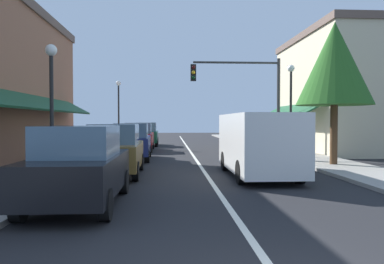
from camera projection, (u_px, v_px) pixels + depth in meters
The scene contains 16 objects.
ground_plane at pixel (192, 155), 21.23m from camera, with size 80.00×80.00×0.00m, color black.
sidewalk_left at pixel (93, 154), 20.90m from camera, with size 2.60×56.00×0.12m, color gray.
sidewalk_right at pixel (289, 153), 21.55m from camera, with size 2.60×56.00×0.12m, color gray.
lane_center_stripe at pixel (192, 154), 21.23m from camera, with size 0.14×52.00×0.01m, color silver.
storefront_right_block at pixel (341, 93), 23.68m from camera, with size 6.61×10.20×7.29m.
parked_car_nearest_left at pixel (80, 166), 8.33m from camera, with size 1.80×4.11×1.77m.
parked_car_second_left at pixel (115, 150), 13.02m from camera, with size 1.84×4.13×1.77m.
parked_car_third_left at pixel (132, 142), 18.32m from camera, with size 1.86×4.14×1.77m.
parked_car_far_left at pixel (139, 137), 23.80m from camera, with size 1.81×4.11×1.77m.
parked_car_distant_left at pixel (146, 134), 28.77m from camera, with size 1.81×4.12×1.77m.
van_in_lane at pixel (258, 143), 12.83m from camera, with size 2.03×5.19×2.12m.
traffic_signal_mast_arm at pixel (247, 89), 20.97m from camera, with size 5.02×0.50×5.36m.
street_lamp_left_near at pixel (51, 88), 11.62m from camera, with size 0.36×0.36×4.23m.
street_lamp_right_mid at pixel (291, 95), 19.01m from camera, with size 0.36×0.36×4.69m.
street_lamp_left_far at pixel (119, 102), 27.36m from camera, with size 0.36×0.36×4.80m.
tree_right_near at pixel (335, 64), 15.35m from camera, with size 3.06×3.06×5.89m.
Camera 1 is at (-1.28, -3.14, 1.87)m, focal length 35.47 mm.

